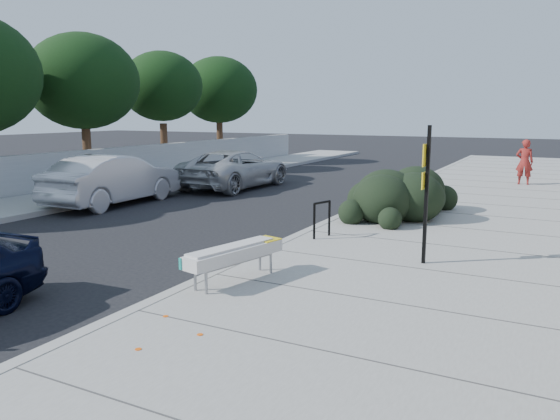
{
  "coord_description": "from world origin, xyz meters",
  "views": [
    {
      "loc": [
        5.35,
        -7.66,
        2.96
      ],
      "look_at": [
        0.32,
        1.98,
        1.0
      ],
      "focal_mm": 35.0,
      "sensor_mm": 36.0,
      "label": 1
    }
  ],
  "objects": [
    {
      "name": "bench",
      "position": [
        0.6,
        -0.19,
        0.62
      ],
      "size": [
        0.87,
        2.01,
        0.6
      ],
      "rotation": [
        0.0,
        0.0,
        -0.24
      ],
      "color": "gray",
      "rests_on": "sidewalk_near"
    },
    {
      "name": "ground",
      "position": [
        0.0,
        0.0,
        0.0
      ],
      "size": [
        120.0,
        120.0,
        0.0
      ],
      "primitive_type": "plane",
      "color": "black",
      "rests_on": "ground"
    },
    {
      "name": "far_wall",
      "position": [
        -11.2,
        5.0,
        0.75
      ],
      "size": [
        0.3,
        40.0,
        1.5
      ],
      "primitive_type": "cube",
      "color": "#9E9E99",
      "rests_on": "ground"
    },
    {
      "name": "sidewalk_far",
      "position": [
        -9.5,
        5.0,
        0.07
      ],
      "size": [
        3.0,
        50.0,
        0.15
      ],
      "primitive_type": "cube",
      "color": "gray",
      "rests_on": "ground"
    },
    {
      "name": "wagon_silver",
      "position": [
        -7.5,
        5.36,
        0.81
      ],
      "size": [
        1.88,
        4.97,
        1.62
      ],
      "primitive_type": "imported",
      "rotation": [
        0.0,
        0.0,
        3.18
      ],
      "color": "#BBBBC0",
      "rests_on": "ground"
    },
    {
      "name": "curb_far",
      "position": [
        -8.0,
        5.0,
        0.08
      ],
      "size": [
        0.22,
        50.0,
        0.17
      ],
      "primitive_type": "cube",
      "color": "#9E9E99",
      "rests_on": "ground"
    },
    {
      "name": "tree_far_d",
      "position": [
        -12.5,
        9.0,
        4.19
      ],
      "size": [
        4.6,
        4.6,
        6.16
      ],
      "color": "#332114",
      "rests_on": "ground"
    },
    {
      "name": "tree_far_e",
      "position": [
        -12.5,
        14.0,
        4.18
      ],
      "size": [
        4.0,
        4.0,
        5.9
      ],
      "color": "#332114",
      "rests_on": "ground"
    },
    {
      "name": "sign_post",
      "position": [
        3.13,
        2.41,
        1.61
      ],
      "size": [
        0.11,
        0.3,
        2.58
      ],
      "rotation": [
        0.0,
        0.0,
        -0.1
      ],
      "color": "black",
      "rests_on": "sidewalk_near"
    },
    {
      "name": "bike_rack",
      "position": [
        0.6,
        3.5,
        0.65
      ],
      "size": [
        0.21,
        0.55,
        0.83
      ],
      "rotation": [
        0.0,
        0.0,
        -0.31
      ],
      "color": "black",
      "rests_on": "sidewalk_near"
    },
    {
      "name": "hedge",
      "position": [
        1.5,
        7.0,
        0.88
      ],
      "size": [
        2.48,
        4.12,
        1.46
      ],
      "primitive_type": "ellipsoid",
      "rotation": [
        0.0,
        0.0,
        0.14
      ],
      "color": "black",
      "rests_on": "sidewalk_near"
    },
    {
      "name": "pedestrian",
      "position": [
        3.98,
        15.62,
        1.03
      ],
      "size": [
        0.67,
        0.47,
        1.77
      ],
      "primitive_type": "imported",
      "rotation": [
        0.0,
        0.0,
        3.21
      ],
      "color": "maroon",
      "rests_on": "sidewalk_near"
    },
    {
      "name": "suv_silver",
      "position": [
        -6.14,
        10.55,
        0.74
      ],
      "size": [
        2.56,
        5.4,
        1.49
      ],
      "primitive_type": "imported",
      "rotation": [
        0.0,
        0.0,
        3.12
      ],
      "color": "#ADB0B3",
      "rests_on": "ground"
    },
    {
      "name": "tree_far_f",
      "position": [
        -12.5,
        19.0,
        4.19
      ],
      "size": [
        4.4,
        4.4,
        6.07
      ],
      "color": "#332114",
      "rests_on": "ground"
    },
    {
      "name": "curb_near",
      "position": [
        0.0,
        5.0,
        0.08
      ],
      "size": [
        0.22,
        50.0,
        0.17
      ],
      "primitive_type": "cube",
      "color": "#9E9E99",
      "rests_on": "ground"
    }
  ]
}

